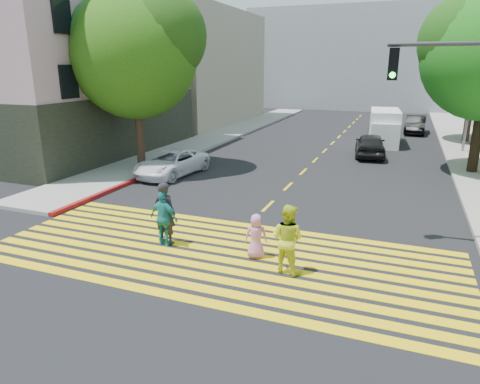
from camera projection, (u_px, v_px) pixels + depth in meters
The scene contains 20 objects.
ground at pixel (199, 274), 11.13m from camera, with size 120.00×120.00×0.00m, color black.
sidewalk_left at pixel (226, 133), 33.72m from camera, with size 3.00×40.00×0.15m, color gray.
curb_red at pixel (119, 187), 18.86m from camera, with size 0.20×8.00×0.16m, color maroon.
crosswalk at pixel (218, 254), 12.27m from camera, with size 13.40×5.30×0.01m.
lane_line at pixel (336, 140), 31.25m from camera, with size 0.12×34.40×0.01m.
building_left_pink at pixel (49, 76), 26.09m from camera, with size 12.10×14.10×11.00m.
building_left_tan at pixel (177, 68), 40.28m from camera, with size 12.00×16.00×10.00m, color tan.
backdrop_block at pixel (372, 59), 52.36m from camera, with size 30.00×8.00×12.00m, color gray.
tree_left at pixel (136, 49), 20.91m from camera, with size 7.26×6.93×8.92m.
tree_right_far at pixel (479, 54), 28.25m from camera, with size 6.86×6.28×8.84m.
pedestrian_man at pixel (165, 213), 12.79m from camera, with size 0.71×0.46×1.94m, color black.
pedestrian_woman at pixel (287, 239), 11.02m from camera, with size 0.90×0.70×1.85m, color #C9D524.
pedestrian_child at pixel (256, 236), 11.92m from camera, with size 0.63×0.41×1.28m, color #CD76AB.
pedestrian_extra at pixel (164, 218), 12.72m from camera, with size 1.00×0.41×1.70m, color teal.
white_sedan at pixel (172, 163), 21.02m from camera, with size 2.02×4.39×1.22m, color white.
dark_car_near at pixel (370, 145), 25.32m from camera, with size 1.66×4.13×1.41m, color black.
silver_car at pixel (385, 121), 36.48m from camera, with size 1.85×4.56×1.32m, color #9C9C9C.
dark_car_parked at pixel (415, 125), 34.05m from camera, with size 1.48×4.25×1.40m, color black.
white_van at pixel (384, 128), 29.18m from camera, with size 2.26×5.05×2.31m.
street_lamp at pixel (471, 69), 25.11m from camera, with size 1.97×0.54×8.74m.
Camera 1 is at (4.64, -9.00, 5.21)m, focal length 32.00 mm.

